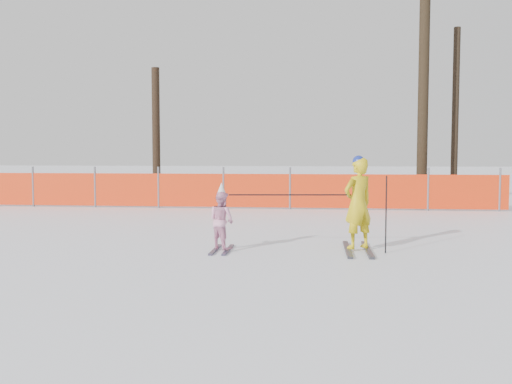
# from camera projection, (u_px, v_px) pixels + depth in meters

# --- Properties ---
(ground) EXTENTS (120.00, 120.00, 0.00)m
(ground) POSITION_uv_depth(u_px,v_px,m) (253.00, 254.00, 9.52)
(ground) COLOR white
(ground) RESTS_ON ground
(adult) EXTENTS (0.68, 1.63, 1.64)m
(adult) POSITION_uv_depth(u_px,v_px,m) (358.00, 204.00, 9.76)
(adult) COLOR black
(adult) RESTS_ON ground
(child) EXTENTS (0.61, 1.02, 1.18)m
(child) POSITION_uv_depth(u_px,v_px,m) (222.00, 220.00, 9.79)
(child) COLOR black
(child) RESTS_ON ground
(ski_poles) EXTENTS (2.67, 0.24, 1.30)m
(ski_poles) POSITION_uv_depth(u_px,v_px,m) (326.00, 202.00, 9.67)
(ski_poles) COLOR black
(ski_poles) RESTS_ON ground
(safety_fence) EXTENTS (16.29, 0.06, 1.25)m
(safety_fence) POSITION_uv_depth(u_px,v_px,m) (227.00, 190.00, 17.10)
(safety_fence) COLOR #595960
(safety_fence) RESTS_ON ground
(tree_trunks) EXTENTS (11.09, 2.94, 7.18)m
(tree_trunks) POSITION_uv_depth(u_px,v_px,m) (343.00, 110.00, 19.44)
(tree_trunks) COLOR black
(tree_trunks) RESTS_ON ground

